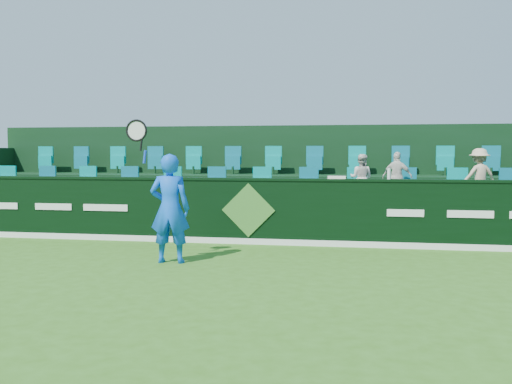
% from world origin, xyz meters
% --- Properties ---
extents(ground, '(60.00, 60.00, 0.00)m').
position_xyz_m(ground, '(0.00, 0.00, 0.00)').
color(ground, '#356919').
rests_on(ground, ground).
extents(sponsor_hoarding, '(16.00, 0.25, 1.35)m').
position_xyz_m(sponsor_hoarding, '(0.00, 4.00, 0.67)').
color(sponsor_hoarding, black).
rests_on(sponsor_hoarding, ground).
extents(stand_tier_front, '(16.00, 2.00, 0.80)m').
position_xyz_m(stand_tier_front, '(0.00, 5.10, 0.40)').
color(stand_tier_front, black).
rests_on(stand_tier_front, ground).
extents(stand_tier_back, '(16.00, 1.80, 1.30)m').
position_xyz_m(stand_tier_back, '(0.00, 7.00, 0.65)').
color(stand_tier_back, black).
rests_on(stand_tier_back, ground).
extents(stand_rear, '(16.00, 4.10, 2.60)m').
position_xyz_m(stand_rear, '(0.00, 7.44, 1.22)').
color(stand_rear, black).
rests_on(stand_rear, ground).
extents(seat_row_front, '(13.50, 0.50, 0.60)m').
position_xyz_m(seat_row_front, '(0.00, 5.50, 1.10)').
color(seat_row_front, '#03928C').
rests_on(seat_row_front, stand_tier_front).
extents(seat_row_back, '(13.50, 0.50, 0.60)m').
position_xyz_m(seat_row_back, '(0.00, 7.30, 1.60)').
color(seat_row_back, '#03928C').
rests_on(seat_row_back, stand_tier_back).
extents(tennis_player, '(1.11, 0.51, 2.45)m').
position_xyz_m(tennis_player, '(-0.96, 1.77, 0.94)').
color(tennis_player, blue).
rests_on(tennis_player, ground).
extents(spectator_left, '(0.59, 0.52, 1.04)m').
position_xyz_m(spectator_left, '(2.26, 5.12, 1.32)').
color(spectator_left, silver).
rests_on(spectator_left, stand_tier_front).
extents(spectator_middle, '(0.69, 0.43, 1.09)m').
position_xyz_m(spectator_middle, '(3.02, 5.12, 1.34)').
color(spectator_middle, silver).
rests_on(spectator_middle, stand_tier_front).
extents(spectator_right, '(0.85, 0.65, 1.16)m').
position_xyz_m(spectator_right, '(4.68, 5.12, 1.38)').
color(spectator_right, '#CDB790').
rests_on(spectator_right, stand_tier_front).
extents(towel, '(0.35, 0.23, 0.05)m').
position_xyz_m(towel, '(1.77, 4.00, 1.38)').
color(towel, silver).
rests_on(towel, sponsor_hoarding).
extents(drinks_bottle, '(0.07, 0.07, 0.22)m').
position_xyz_m(drinks_bottle, '(2.78, 4.00, 1.46)').
color(drinks_bottle, silver).
rests_on(drinks_bottle, sponsor_hoarding).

